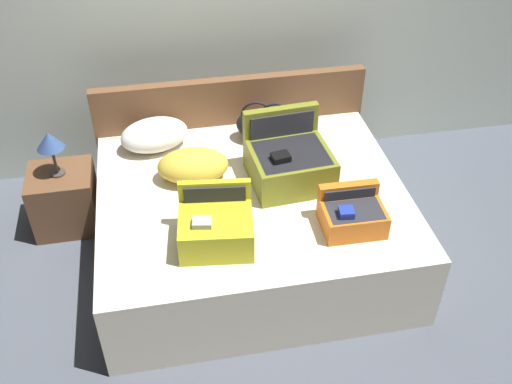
% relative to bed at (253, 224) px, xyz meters
% --- Properties ---
extents(ground_plane, '(12.00, 12.00, 0.00)m').
position_rel_bed_xyz_m(ground_plane, '(0.00, -0.40, -0.27)').
color(ground_plane, '#4C515B').
extents(back_wall, '(8.00, 0.10, 2.60)m').
position_rel_bed_xyz_m(back_wall, '(0.00, 1.25, 1.03)').
color(back_wall, '#B7C1B2').
rests_on(back_wall, ground).
extents(bed, '(1.94, 1.62, 0.54)m').
position_rel_bed_xyz_m(bed, '(0.00, 0.00, 0.00)').
color(bed, beige).
rests_on(bed, ground).
extents(headboard, '(1.98, 0.08, 0.90)m').
position_rel_bed_xyz_m(headboard, '(0.00, 0.85, 0.18)').
color(headboard, brown).
rests_on(headboard, ground).
extents(hard_case_large, '(0.53, 0.51, 0.42)m').
position_rel_bed_xyz_m(hard_case_large, '(0.26, 0.09, 0.41)').
color(hard_case_large, olive).
rests_on(hard_case_large, bed).
extents(hard_case_medium, '(0.45, 0.41, 0.32)m').
position_rel_bed_xyz_m(hard_case_medium, '(-0.28, -0.41, 0.39)').
color(hard_case_medium, gold).
rests_on(hard_case_medium, bed).
extents(hard_case_small, '(0.36, 0.29, 0.23)m').
position_rel_bed_xyz_m(hard_case_small, '(0.51, -0.42, 0.36)').
color(hard_case_small, '#D16619').
rests_on(hard_case_small, bed).
extents(duffel_bag, '(0.48, 0.36, 0.31)m').
position_rel_bed_xyz_m(duffel_bag, '(0.21, 0.56, 0.40)').
color(duffel_bag, black).
rests_on(duffel_bag, bed).
extents(pillow_near_headboard, '(0.52, 0.40, 0.21)m').
position_rel_bed_xyz_m(pillow_near_headboard, '(-0.57, 0.62, 0.38)').
color(pillow_near_headboard, white).
rests_on(pillow_near_headboard, bed).
extents(pillow_center_head, '(0.48, 0.33, 0.21)m').
position_rel_bed_xyz_m(pillow_center_head, '(-0.35, 0.21, 0.38)').
color(pillow_center_head, gold).
rests_on(pillow_center_head, bed).
extents(nightstand, '(0.44, 0.40, 0.45)m').
position_rel_bed_xyz_m(nightstand, '(-1.25, 0.56, -0.05)').
color(nightstand, brown).
rests_on(nightstand, ground).
extents(table_lamp, '(0.18, 0.18, 0.33)m').
position_rel_bed_xyz_m(table_lamp, '(-1.25, 0.56, 0.44)').
color(table_lamp, '#3F3833').
rests_on(table_lamp, nightstand).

